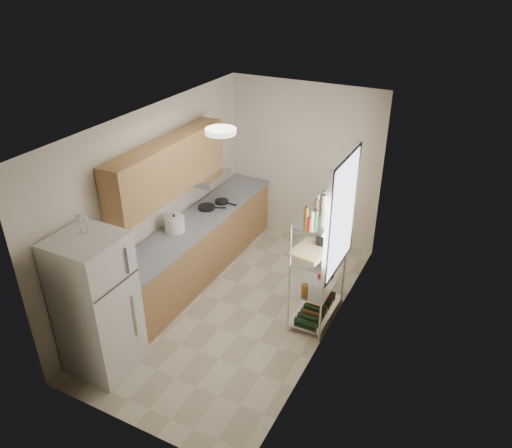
{
  "coord_description": "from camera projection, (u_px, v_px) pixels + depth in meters",
  "views": [
    {
      "loc": [
        2.68,
        -4.73,
        4.26
      ],
      "look_at": [
        0.15,
        0.25,
        1.2
      ],
      "focal_mm": 35.0,
      "sensor_mm": 36.0,
      "label": 1
    }
  ],
  "objects": [
    {
      "name": "room",
      "position": [
        236.0,
        223.0,
        6.19
      ],
      "size": [
        2.52,
        4.42,
        2.62
      ],
      "color": "beige",
      "rests_on": "ground"
    },
    {
      "name": "counter_run",
      "position": [
        197.0,
        247.0,
        7.3
      ],
      "size": [
        0.63,
        3.51,
        0.9
      ],
      "color": "#AD7C4A",
      "rests_on": "ground"
    },
    {
      "name": "upper_cabinets",
      "position": [
        168.0,
        167.0,
        6.44
      ],
      "size": [
        0.33,
        2.2,
        0.72
      ],
      "primitive_type": "cube",
      "color": "#AD7C4A",
      "rests_on": "room"
    },
    {
      "name": "range_hood",
      "position": [
        206.0,
        176.0,
        7.25
      ],
      "size": [
        0.5,
        0.6,
        0.12
      ],
      "primitive_type": "cube",
      "color": "#B7BABC",
      "rests_on": "room"
    },
    {
      "name": "window",
      "position": [
        342.0,
        214.0,
        5.85
      ],
      "size": [
        0.06,
        1.0,
        1.46
      ],
      "primitive_type": "cube",
      "color": "white",
      "rests_on": "room"
    },
    {
      "name": "bakers_rack",
      "position": [
        320.0,
        244.0,
        6.11
      ],
      "size": [
        0.45,
        0.9,
        1.73
      ],
      "color": "silver",
      "rests_on": "ground"
    },
    {
      "name": "ceiling_dome",
      "position": [
        221.0,
        131.0,
        5.34
      ],
      "size": [
        0.34,
        0.34,
        0.05
      ],
      "primitive_type": "cylinder",
      "color": "white",
      "rests_on": "room"
    },
    {
      "name": "refrigerator",
      "position": [
        97.0,
        305.0,
        5.48
      ],
      "size": [
        0.7,
        0.7,
        1.7
      ],
      "primitive_type": "cube",
      "color": "silver",
      "rests_on": "ground"
    },
    {
      "name": "wine_glass_a",
      "position": [
        87.0,
        225.0,
        5.13
      ],
      "size": [
        0.07,
        0.07,
        0.18
      ],
      "primitive_type": null,
      "color": "silver",
      "rests_on": "refrigerator"
    },
    {
      "name": "wine_glass_b",
      "position": [
        80.0,
        224.0,
        5.12
      ],
      "size": [
        0.08,
        0.08,
        0.22
      ],
      "primitive_type": null,
      "color": "silver",
      "rests_on": "refrigerator"
    },
    {
      "name": "rice_cooker",
      "position": [
        174.0,
        224.0,
        6.78
      ],
      "size": [
        0.27,
        0.27,
        0.22
      ],
      "primitive_type": "cylinder",
      "color": "white",
      "rests_on": "counter_run"
    },
    {
      "name": "frying_pan_large",
      "position": [
        206.0,
        207.0,
        7.41
      ],
      "size": [
        0.33,
        0.33,
        0.04
      ],
      "primitive_type": "cylinder",
      "rotation": [
        0.0,
        0.0,
        0.4
      ],
      "color": "black",
      "rests_on": "counter_run"
    },
    {
      "name": "frying_pan_small",
      "position": [
        222.0,
        202.0,
        7.58
      ],
      "size": [
        0.22,
        0.22,
        0.04
      ],
      "primitive_type": "cylinder",
      "rotation": [
        0.0,
        0.0,
        -0.05
      ],
      "color": "black",
      "rests_on": "counter_run"
    },
    {
      "name": "cutting_board",
      "position": [
        311.0,
        250.0,
        6.14
      ],
      "size": [
        0.44,
        0.54,
        0.03
      ],
      "primitive_type": "cube",
      "rotation": [
        0.0,
        0.0,
        -0.14
      ],
      "color": "tan",
      "rests_on": "bakers_rack"
    },
    {
      "name": "espresso_machine",
      "position": [
        327.0,
        234.0,
        6.22
      ],
      "size": [
        0.2,
        0.28,
        0.31
      ],
      "primitive_type": "cube",
      "rotation": [
        0.0,
        0.0,
        -0.08
      ],
      "color": "black",
      "rests_on": "bakers_rack"
    },
    {
      "name": "storage_bag",
      "position": [
        324.0,
        264.0,
        6.58
      ],
      "size": [
        0.1,
        0.13,
        0.14
      ],
      "primitive_type": "cube",
      "rotation": [
        0.0,
        0.0,
        -0.11
      ],
      "color": "#A91418",
      "rests_on": "bakers_rack"
    }
  ]
}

